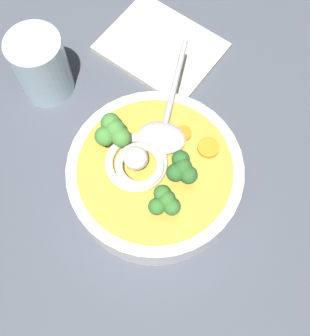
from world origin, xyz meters
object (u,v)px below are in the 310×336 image
soup_bowl (155,176)px  drinking_glass (41,66)px  soup_spoon (164,128)px  noodle_pile (140,163)px  folded_napkin (161,47)px

soup_bowl → drinking_glass: 22.09cm
drinking_glass → soup_spoon: bearing=23.5°
noodle_pile → folded_napkin: noodle_pile is taller
noodle_pile → soup_spoon: noodle_pile is taller
soup_bowl → soup_spoon: 6.33cm
soup_spoon → folded_napkin: size_ratio=0.88×
drinking_glass → folded_napkin: (4.03, 17.45, -4.56)cm
soup_spoon → folded_napkin: (-14.08, 9.57, -6.13)cm
soup_bowl → noodle_pile: bearing=-133.7°
soup_spoon → noodle_pile: bearing=160.8°
soup_bowl → soup_spoon: soup_spoon is taller
folded_napkin → noodle_pile: bearing=-42.2°
soup_bowl → folded_napkin: bearing=142.6°
drinking_glass → folded_napkin: drinking_glass is taller
soup_bowl → soup_spoon: size_ratio=1.46×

